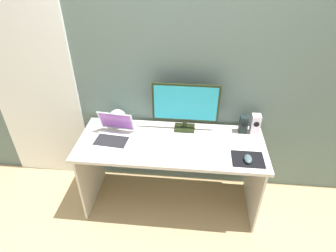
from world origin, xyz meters
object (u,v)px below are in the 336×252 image
Objects in this scene: speaker_near_monitor at (243,124)px; mouse at (248,159)px; speaker_right at (255,124)px; fishbowl at (118,118)px; keyboard_external at (178,156)px; laptop at (113,134)px; monitor at (185,105)px.

mouse is at bearing -90.41° from speaker_near_monitor.
fishbowl is at bearing -179.71° from speaker_right.
keyboard_external is at bearing -148.23° from speaker_right.
keyboard_external is at bearing -17.87° from laptop.
monitor reaches higher than mouse.
monitor reaches higher than speaker_near_monitor.
mouse is at bearing -37.55° from monitor.
fishbowl is (-0.01, 0.21, 0.03)m from laptop.
speaker_near_monitor is at bearing 39.35° from keyboard_external.
fishbowl is at bearing -179.96° from monitor.
fishbowl is at bearing 149.00° from keyboard_external.
speaker_right is 1.23m from fishbowl.
speaker_right is at bearing 78.52° from mouse.
speaker_right is at bearing 0.01° from speaker_near_monitor.
monitor reaches higher than fishbowl.
fishbowl is at bearing -179.69° from speaker_near_monitor.
laptop is 3.34× the size of mouse.
keyboard_external is (-0.64, -0.40, -0.08)m from speaker_right.
monitor reaches higher than keyboard_external.
keyboard_external is at bearing -176.74° from mouse.
monitor is 3.74× the size of speaker_near_monitor.
speaker_right is 1.15× the size of speaker_near_monitor.
mouse is at bearing -9.38° from laptop.
laptop is at bearing -160.80° from monitor.
laptop reaches higher than fishbowl.
laptop is at bearing 173.82° from mouse.
monitor is 3.26× the size of speaker_right.
laptop reaches higher than speaker_right.
fishbowl is (-1.23, -0.01, -0.01)m from speaker_right.
mouse is (1.12, -0.39, -0.05)m from fishbowl.
speaker_near_monitor is at bearing 10.91° from laptop.
mouse is (-0.00, -0.40, -0.06)m from speaker_near_monitor.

